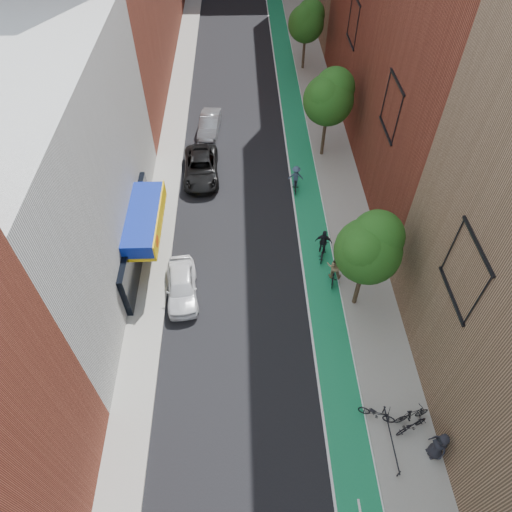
{
  "coord_description": "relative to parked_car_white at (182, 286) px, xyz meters",
  "views": [
    {
      "loc": [
        -0.45,
        -4.93,
        21.0
      ],
      "look_at": [
        0.17,
        12.44,
        1.5
      ],
      "focal_mm": 32.0,
      "sensor_mm": 36.0,
      "label": 1
    }
  ],
  "objects": [
    {
      "name": "parked_bike_mid",
      "position": [
        11.05,
        -7.8,
        -0.04
      ],
      "size": [
        1.8,
        0.91,
        1.04
      ],
      "primitive_type": "imported",
      "rotation": [
        0.0,
        0.0,
        1.82
      ],
      "color": "black",
      "rests_on": "sidewalk_right"
    },
    {
      "name": "sidewalk_right",
      "position": [
        10.58,
        14.96,
        -0.64
      ],
      "size": [
        3.0,
        68.0,
        0.15
      ],
      "primitive_type": "cube",
      "color": "gray",
      "rests_on": "ground"
    },
    {
      "name": "cyclist_lane_far",
      "position": [
        7.28,
        8.98,
        0.16
      ],
      "size": [
        1.06,
        1.62,
        1.94
      ],
      "rotation": [
        0.0,
        0.0,
        3.08
      ],
      "color": "black",
      "rests_on": "ground"
    },
    {
      "name": "tree_near",
      "position": [
        9.73,
        -1.02,
        3.94
      ],
      "size": [
        3.4,
        3.36,
        6.42
      ],
      "color": "#332619",
      "rests_on": "ground"
    },
    {
      "name": "building_left_white",
      "position": [
        -6.92,
        2.96,
        5.29
      ],
      "size": [
        8.0,
        20.0,
        12.0
      ],
      "primitive_type": "cube",
      "color": "silver",
      "rests_on": "ground"
    },
    {
      "name": "ground",
      "position": [
        4.08,
        -11.04,
        -0.71
      ],
      "size": [
        160.0,
        160.0,
        0.0
      ],
      "primitive_type": "plane",
      "color": "black",
      "rests_on": "ground"
    },
    {
      "name": "pedestrian",
      "position": [
        11.68,
        -9.36,
        0.38
      ],
      "size": [
        0.8,
        1.03,
        1.87
      ],
      "primitive_type": "imported",
      "rotation": [
        0.0,
        0.0,
        -1.33
      ],
      "color": "black",
      "rests_on": "sidewalk_right"
    },
    {
      "name": "parked_car_black",
      "position": [
        0.61,
        10.75,
        0.02
      ],
      "size": [
        2.66,
        5.39,
        1.47
      ],
      "primitive_type": "imported",
      "rotation": [
        0.0,
        0.0,
        0.04
      ],
      "color": "black",
      "rests_on": "ground"
    },
    {
      "name": "bike_lane",
      "position": [
        8.08,
        14.96,
        -0.71
      ],
      "size": [
        2.0,
        68.0,
        0.01
      ],
      "primitive_type": "cube",
      "color": "#147047",
      "rests_on": "ground"
    },
    {
      "name": "tree_mid",
      "position": [
        9.73,
        12.98,
        4.18
      ],
      "size": [
        3.55,
        3.53,
        6.74
      ],
      "color": "#332619",
      "rests_on": "ground"
    },
    {
      "name": "parked_bike_near",
      "position": [
        9.48,
        -7.66,
        -0.11
      ],
      "size": [
        1.81,
        1.22,
        0.9
      ],
      "primitive_type": "imported",
      "rotation": [
        0.0,
        0.0,
        1.17
      ],
      "color": "black",
      "rests_on": "sidewalk_right"
    },
    {
      "name": "tree_far",
      "position": [
        9.73,
        26.98,
        3.79
      ],
      "size": [
        3.3,
        3.25,
        6.21
      ],
      "color": "#332619",
      "rests_on": "ground"
    },
    {
      "name": "cyclist_lane_near",
      "position": [
        8.71,
        0.68,
        0.3
      ],
      "size": [
        1.06,
        1.64,
        2.24
      ],
      "rotation": [
        0.0,
        0.0,
        2.91
      ],
      "color": "black",
      "rests_on": "ground"
    },
    {
      "name": "cyclist_lane_mid",
      "position": [
        8.35,
        2.62,
        0.08
      ],
      "size": [
        1.07,
        1.73,
        2.06
      ],
      "rotation": [
        0.0,
        0.0,
        2.89
      ],
      "color": "black",
      "rests_on": "ground"
    },
    {
      "name": "parked_bike_far",
      "position": [
        10.92,
        -8.26,
        -0.13
      ],
      "size": [
        1.73,
        1.18,
        0.86
      ],
      "primitive_type": "imported",
      "rotation": [
        0.0,
        0.0,
        1.99
      ],
      "color": "black",
      "rests_on": "sidewalk_right"
    },
    {
      "name": "parked_car_silver",
      "position": [
        1.04,
        16.43,
        -0.01
      ],
      "size": [
        1.9,
        4.36,
        1.4
      ],
      "primitive_type": "imported",
      "rotation": [
        0.0,
        0.0,
        -0.1
      ],
      "color": "gray",
      "rests_on": "ground"
    },
    {
      "name": "parked_car_white",
      "position": [
        0.0,
        0.0,
        0.0
      ],
      "size": [
        2.11,
        4.33,
        1.42
      ],
      "primitive_type": "imported",
      "rotation": [
        0.0,
        0.0,
        0.1
      ],
      "color": "white",
      "rests_on": "ground"
    },
    {
      "name": "sidewalk_left",
      "position": [
        -1.92,
        14.96,
        -0.64
      ],
      "size": [
        2.0,
        68.0,
        0.15
      ],
      "primitive_type": "cube",
      "color": "gray",
      "rests_on": "ground"
    }
  ]
}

